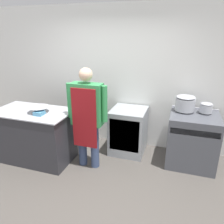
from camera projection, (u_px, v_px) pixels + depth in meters
name	position (u px, v px, depth m)	size (l,w,h in m)	color
ground_plane	(83.00, 192.00, 3.19)	(14.00, 14.00, 0.00)	#4C4742
wall_back	(118.00, 78.00, 4.28)	(8.00, 0.05, 2.70)	white
prep_counter	(36.00, 135.00, 3.92)	(1.37, 0.79, 0.92)	#2D2D33
stove	(192.00, 140.00, 3.76)	(0.80, 0.74, 0.93)	#4C4F56
fridge_unit	(128.00, 131.00, 4.16)	(0.63, 0.66, 0.86)	#93999E
person_cook	(87.00, 113.00, 3.50)	(0.69, 0.24, 1.70)	#38476B
mixing_bowl	(39.00, 109.00, 3.69)	(0.36, 0.36, 0.10)	#B2B5BC
plastic_tub	(39.00, 113.00, 3.57)	(0.15, 0.15, 0.06)	teal
stock_pot	(185.00, 103.00, 3.72)	(0.32, 0.32, 0.27)	#B2B5BC
sauce_pot	(206.00, 108.00, 3.63)	(0.20, 0.20, 0.17)	#B2B5BC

